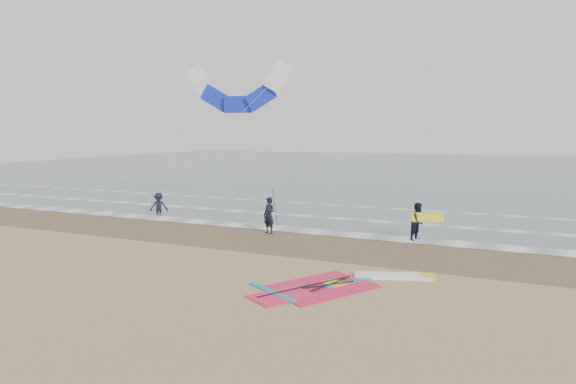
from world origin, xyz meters
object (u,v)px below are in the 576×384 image
at_px(person_wading, 159,200).
at_px(surf_kite, 238,91).
at_px(windsurf_rig, 342,284).
at_px(person_walking, 418,222).
at_px(person_standing, 269,216).

distance_m(person_wading, surf_kite, 7.52).
xyz_separation_m(windsurf_rig, person_walking, (0.95, 7.33, 0.77)).
xyz_separation_m(person_walking, surf_kite, (-10.95, 4.10, 5.98)).
bearing_deg(person_walking, surf_kite, 94.44).
bearing_deg(person_wading, person_standing, -57.05).
height_order(person_wading, surf_kite, surf_kite).
relative_size(windsurf_rig, person_standing, 3.10).
relative_size(person_wading, surf_kite, 0.20).
height_order(windsurf_rig, surf_kite, surf_kite).
bearing_deg(person_wading, surf_kite, 1.47).
height_order(person_standing, surf_kite, surf_kite).
relative_size(person_standing, person_wading, 1.08).
bearing_deg(person_standing, surf_kite, 148.56).
height_order(person_walking, person_wading, person_walking).
bearing_deg(windsurf_rig, person_standing, 131.79).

